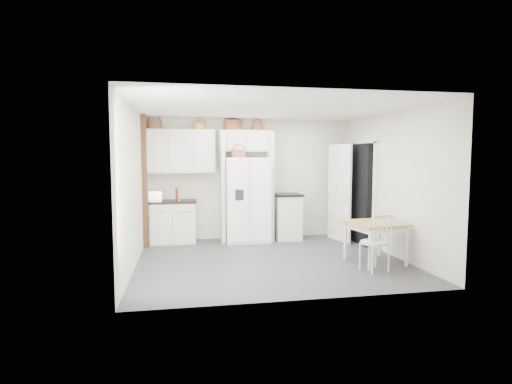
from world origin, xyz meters
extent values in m
plane|color=#3E3E41|center=(0.00, 0.00, 0.00)|extent=(4.50, 4.50, 0.00)
plane|color=white|center=(0.00, 0.00, 2.60)|extent=(4.50, 4.50, 0.00)
plane|color=beige|center=(0.00, 2.00, 1.30)|extent=(4.50, 0.00, 4.50)
plane|color=beige|center=(-2.25, 0.00, 1.30)|extent=(0.00, 4.00, 4.00)
plane|color=beige|center=(2.25, 0.00, 1.30)|extent=(0.00, 4.00, 4.00)
cube|color=white|center=(-0.15, 1.62, 0.88)|extent=(0.91, 0.74, 1.77)
cube|color=beige|center=(-1.69, 1.70, 0.42)|extent=(0.92, 0.58, 0.85)
cube|color=beige|center=(0.75, 1.70, 0.47)|extent=(0.54, 0.65, 0.95)
cube|color=#AB8537|center=(1.70, -0.51, 0.35)|extent=(0.95, 0.95, 0.69)
cube|color=beige|center=(1.45, -0.97, 0.45)|extent=(0.52, 0.49, 0.91)
cube|color=black|center=(-1.69, 1.70, 0.87)|extent=(0.95, 0.62, 0.04)
cube|color=black|center=(0.75, 1.70, 0.97)|extent=(0.58, 0.69, 0.04)
cube|color=silver|center=(-2.04, 1.68, 0.99)|extent=(0.30, 0.18, 0.20)
cube|color=#A44129|center=(-1.58, 1.62, 1.02)|extent=(0.08, 0.18, 0.27)
cube|color=silver|center=(-1.56, 1.62, 1.01)|extent=(0.05, 0.16, 0.24)
cylinder|color=brown|center=(-2.03, 1.83, 2.43)|extent=(0.29, 0.29, 0.16)
cylinder|color=olive|center=(-1.12, 1.83, 2.42)|extent=(0.23, 0.23, 0.13)
cylinder|color=brown|center=(-0.42, 1.83, 2.45)|extent=(0.37, 0.37, 0.21)
cylinder|color=brown|center=(0.12, 1.83, 2.42)|extent=(0.24, 0.24, 0.14)
cylinder|color=brown|center=(-0.33, 1.52, 1.85)|extent=(0.29, 0.29, 0.16)
cube|color=beige|center=(-1.50, 1.83, 1.90)|extent=(1.40, 0.34, 0.90)
cube|color=beige|center=(-0.15, 1.83, 2.12)|extent=(1.12, 0.34, 0.45)
cube|color=beige|center=(-0.66, 1.70, 1.15)|extent=(0.08, 0.60, 2.30)
cube|color=beige|center=(0.36, 1.70, 1.15)|extent=(0.08, 0.60, 2.30)
cube|color=#341B12|center=(-2.20, 1.35, 1.30)|extent=(0.09, 0.09, 2.60)
cube|color=black|center=(2.16, 1.00, 1.02)|extent=(0.18, 0.85, 2.05)
cube|color=white|center=(1.80, 1.33, 1.02)|extent=(0.21, 0.79, 2.05)
camera|label=1|loc=(-1.46, -6.65, 1.77)|focal=28.00mm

